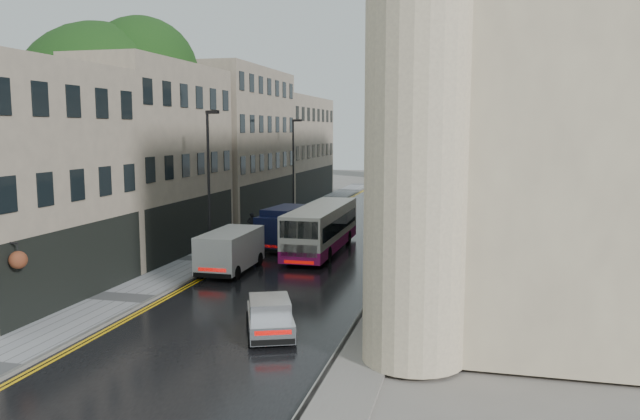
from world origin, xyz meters
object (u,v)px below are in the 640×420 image
at_px(silver_hatchback, 251,327).
at_px(pedestrian, 252,225).
at_px(white_lorry, 374,203).
at_px(lamp_post_far, 293,169).
at_px(navy_van, 260,230).
at_px(white_van, 200,256).
at_px(tree_far, 201,143).
at_px(lamp_post_near, 209,188).
at_px(tree_near, 101,136).
at_px(cream_bus, 291,236).

height_order(silver_hatchback, pedestrian, pedestrian).
xyz_separation_m(white_lorry, lamp_post_far, (-7.54, 5.66, 1.85)).
bearing_deg(navy_van, silver_hatchback, -65.22).
xyz_separation_m(white_van, pedestrian, (-1.25, 10.85, -0.12)).
relative_size(tree_far, white_van, 2.60).
bearing_deg(lamp_post_near, white_lorry, 85.07).
distance_m(navy_van, pedestrian, 4.48).
relative_size(white_lorry, lamp_post_near, 1.04).
distance_m(tree_near, white_van, 11.09).
relative_size(white_lorry, lamp_post_far, 1.06).
distance_m(tree_far, white_lorry, 14.97).
relative_size(navy_van, lamp_post_far, 0.66).
xyz_separation_m(tree_near, white_van, (8.20, -4.65, -5.84)).
xyz_separation_m(tree_far, silver_hatchback, (13.76, -26.32, -5.55)).
bearing_deg(navy_van, cream_bus, -28.89).
bearing_deg(cream_bus, silver_hatchback, -79.11).
height_order(cream_bus, white_lorry, white_lorry).
bearing_deg(cream_bus, white_van, -121.83).
distance_m(cream_bus, navy_van, 2.98).
distance_m(tree_near, cream_bus, 12.66).
xyz_separation_m(white_van, lamp_post_near, (-0.69, 2.82, 3.08)).
bearing_deg(white_van, pedestrian, 96.20).
distance_m(tree_near, navy_van, 10.78).
height_order(cream_bus, lamp_post_near, lamp_post_near).
xyz_separation_m(navy_van, lamp_post_near, (-1.44, -4.04, 2.82)).
distance_m(cream_bus, lamp_post_far, 16.40).
xyz_separation_m(white_lorry, navy_van, (-5.54, -8.18, -0.88)).
bearing_deg(tree_far, navy_van, -51.27).
bearing_deg(white_lorry, lamp_post_near, -117.38).
xyz_separation_m(tree_far, lamp_post_near, (7.21, -14.83, -2.05)).
distance_m(cream_bus, white_lorry, 10.42).
distance_m(white_van, lamp_post_far, 20.95).
bearing_deg(navy_van, lamp_post_near, -103.07).
xyz_separation_m(silver_hatchback, navy_van, (-5.10, 15.53, 0.68)).
height_order(cream_bus, white_van, cream_bus).
distance_m(white_lorry, silver_hatchback, 23.76).
height_order(white_lorry, white_van, white_lorry).
bearing_deg(navy_van, white_van, -89.66).
xyz_separation_m(silver_hatchback, white_van, (-5.86, 8.67, 0.43)).
height_order(pedestrian, lamp_post_far, lamp_post_far).
relative_size(cream_bus, lamp_post_far, 1.27).
distance_m(navy_van, lamp_post_near, 5.13).
relative_size(white_van, navy_van, 0.91).
bearing_deg(navy_van, white_lorry, 62.47).
bearing_deg(cream_bus, navy_van, 144.43).
relative_size(tree_near, pedestrian, 8.07).
relative_size(tree_near, lamp_post_near, 1.71).
distance_m(white_van, navy_van, 6.91).
bearing_deg(white_lorry, cream_bus, -105.08).
bearing_deg(pedestrian, lamp_post_near, 73.99).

